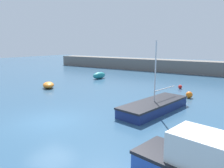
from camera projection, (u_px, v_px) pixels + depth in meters
ground_plane at (50, 122)px, 13.02m from camera, size 120.00×120.00×0.20m
harbor_breakwater at (183, 66)px, 34.87m from camera, size 50.28×3.47×1.97m
fishing_dinghy_green at (99, 75)px, 28.77m from camera, size 1.05×2.24×0.86m
dinghy_near_pier at (48, 85)px, 22.65m from camera, size 2.17×2.05×0.63m
sailboat_twin_hulled at (154, 106)px, 14.77m from camera, size 2.86×6.20×4.74m
mooring_buoy_orange at (189, 95)px, 18.44m from camera, size 0.56×0.56×0.56m
mooring_buoy_red at (180, 87)px, 22.29m from camera, size 0.40×0.40×0.40m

